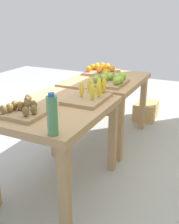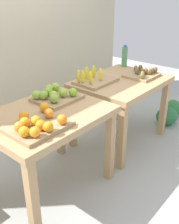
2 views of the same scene
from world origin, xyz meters
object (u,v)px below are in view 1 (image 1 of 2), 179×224
(kiwi_bin, at_px, (25,110))
(water_bottle, at_px, (52,115))
(wicker_basket, at_px, (106,105))
(cardboard_produce_box, at_px, (146,111))
(display_table_left, at_px, (107,87))
(banana_crate, at_px, (89,95))
(display_table_right, at_px, (57,119))
(apple_bin, at_px, (111,80))
(orange_bin, at_px, (101,70))

(kiwi_bin, xyz_separation_m, water_bottle, (0.22, 0.40, 0.10))
(wicker_basket, xyz_separation_m, cardboard_produce_box, (0.01, 0.65, 0.01))
(display_table_left, xyz_separation_m, banana_crate, (0.84, 0.17, 0.16))
(water_bottle, xyz_separation_m, wicker_basket, (-2.44, -0.62, -0.79))
(display_table_right, distance_m, apple_bin, 0.91)
(orange_bin, height_order, cardboard_produce_box, orange_bin)
(kiwi_bin, bearing_deg, wicker_basket, -174.12)
(display_table_right, bearing_deg, cardboard_produce_box, 171.33)
(display_table_left, height_order, cardboard_produce_box, display_table_left)
(display_table_right, relative_size, kiwi_bin, 2.86)
(apple_bin, relative_size, wicker_basket, 1.06)
(orange_bin, xyz_separation_m, apple_bin, (0.46, 0.31, 0.00))
(water_bottle, bearing_deg, cardboard_produce_box, 179.41)
(orange_bin, xyz_separation_m, wicker_basket, (-0.63, -0.18, -0.70))
(banana_crate, distance_m, kiwi_bin, 0.60)
(kiwi_bin, relative_size, cardboard_produce_box, 0.91)
(apple_bin, xyz_separation_m, wicker_basket, (-1.09, -0.49, -0.70))
(banana_crate, distance_m, wicker_basket, 1.90)
(wicker_basket, bearing_deg, banana_crate, 17.14)
(display_table_right, bearing_deg, kiwi_bin, -26.37)
(banana_crate, xyz_separation_m, wicker_basket, (-1.69, -0.52, -0.70))
(display_table_left, bearing_deg, water_bottle, 9.85)
(apple_bin, distance_m, banana_crate, 0.60)
(orange_bin, bearing_deg, apple_bin, 33.72)
(apple_bin, distance_m, wicker_basket, 1.39)
(apple_bin, relative_size, kiwi_bin, 1.12)
(kiwi_bin, bearing_deg, cardboard_produce_box, 169.21)
(apple_bin, bearing_deg, orange_bin, -146.28)
(display_table_left, height_order, apple_bin, apple_bin)
(water_bottle, relative_size, cardboard_produce_box, 0.69)
(water_bottle, bearing_deg, banana_crate, -172.06)
(cardboard_produce_box, bearing_deg, water_bottle, -0.59)
(water_bottle, bearing_deg, orange_bin, -166.26)
(display_table_right, distance_m, cardboard_produce_box, 2.06)
(water_bottle, bearing_deg, kiwi_bin, -118.89)
(water_bottle, height_order, wicker_basket, water_bottle)
(banana_crate, height_order, wicker_basket, banana_crate)
(banana_crate, height_order, cardboard_produce_box, banana_crate)
(banana_crate, bearing_deg, water_bottle, 7.94)
(display_table_right, relative_size, water_bottle, 3.75)
(orange_bin, distance_m, cardboard_produce_box, 1.04)
(wicker_basket, bearing_deg, water_bottle, 14.38)
(banana_crate, bearing_deg, orange_bin, -162.32)
(banana_crate, xyz_separation_m, water_bottle, (0.75, 0.10, 0.09))
(orange_bin, bearing_deg, water_bottle, 13.74)
(orange_bin, distance_m, wicker_basket, 0.96)
(water_bottle, distance_m, wicker_basket, 2.64)
(orange_bin, bearing_deg, banana_crate, 17.68)
(display_table_left, xyz_separation_m, water_bottle, (1.58, 0.27, 0.25))
(wicker_basket, relative_size, cardboard_produce_box, 0.96)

